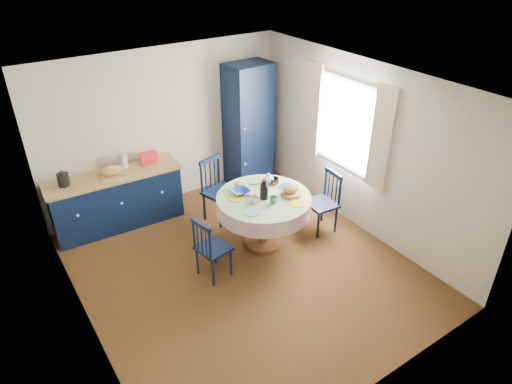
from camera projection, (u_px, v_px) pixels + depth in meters
floor at (244, 268)px, 6.13m from camera, size 4.50×4.50×0.00m
ceiling at (241, 86)px, 4.87m from camera, size 4.50×4.50×0.00m
wall_back at (165, 128)px, 7.11m from camera, size 4.00×0.02×2.50m
wall_left at (73, 243)px, 4.54m from camera, size 0.02×4.50×2.50m
wall_right at (361, 148)px, 6.47m from camera, size 0.02×4.50×2.50m
window at (346, 124)px, 6.52m from camera, size 0.10×1.74×1.45m
kitchen_counter at (117, 198)px, 6.83m from camera, size 1.96×0.70×1.10m
pantry_cabinet at (249, 126)px, 7.71m from camera, size 0.78×0.59×2.11m
dining_table at (264, 204)px, 6.27m from camera, size 1.30×1.30×1.07m
chair_left at (211, 248)px, 5.78m from camera, size 0.44×0.45×0.89m
chair_far at (218, 190)px, 6.94m from camera, size 0.54×0.52×1.00m
chair_right at (324, 202)px, 6.70m from camera, size 0.44×0.45×0.94m
mug_a at (254, 200)px, 6.05m from camera, size 0.11×0.11×0.09m
mug_b at (273, 200)px, 6.03m from camera, size 0.11×0.11×0.10m
mug_c at (275, 181)px, 6.48m from camera, size 0.13×0.13×0.10m
mug_d at (237, 185)px, 6.39m from camera, size 0.11×0.11×0.10m
cobalt_bowl at (240, 192)px, 6.26m from camera, size 0.24×0.24×0.06m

